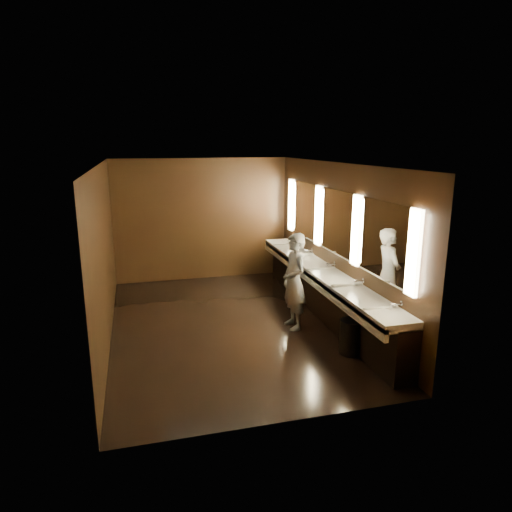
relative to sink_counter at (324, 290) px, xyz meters
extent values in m
plane|color=black|center=(-1.79, 0.00, -0.50)|extent=(6.00, 6.00, 0.00)
cube|color=#2D2D2B|center=(-1.79, 0.00, 2.30)|extent=(4.00, 6.00, 0.02)
cube|color=black|center=(-1.79, 3.00, 0.90)|extent=(4.00, 0.02, 2.80)
cube|color=black|center=(-1.79, -3.00, 0.90)|extent=(4.00, 0.02, 2.80)
cube|color=black|center=(-3.79, 0.00, 0.90)|extent=(0.02, 6.00, 2.80)
cube|color=black|center=(0.21, 0.00, 0.90)|extent=(0.02, 6.00, 2.80)
cube|color=black|center=(0.03, 0.00, -0.09)|extent=(0.36, 5.40, 0.81)
cube|color=white|center=(-0.07, 0.00, 0.35)|extent=(0.55, 5.40, 0.12)
cube|color=white|center=(-0.31, 0.00, 0.27)|extent=(0.06, 5.40, 0.18)
cylinder|color=silver|center=(0.12, -2.20, 0.49)|extent=(0.18, 0.04, 0.04)
cylinder|color=silver|center=(0.12, -1.10, 0.49)|extent=(0.18, 0.04, 0.04)
cylinder|color=silver|center=(0.12, 0.00, 0.49)|extent=(0.18, 0.04, 0.04)
cylinder|color=silver|center=(0.12, 1.10, 0.49)|extent=(0.18, 0.04, 0.04)
cylinder|color=silver|center=(0.12, 2.20, 0.49)|extent=(0.18, 0.04, 0.04)
cube|color=#FFECB6|center=(0.18, -2.40, 1.25)|extent=(0.06, 0.22, 1.15)
cube|color=white|center=(0.19, -1.60, 1.25)|extent=(0.03, 1.32, 1.15)
cube|color=#FFECB6|center=(0.18, -0.80, 1.25)|extent=(0.06, 0.23, 1.15)
cube|color=white|center=(0.19, 0.00, 1.25)|extent=(0.03, 1.32, 1.15)
cube|color=#FFECB6|center=(0.18, 0.80, 1.25)|extent=(0.06, 0.23, 1.15)
cube|color=white|center=(0.19, 1.60, 1.25)|extent=(0.03, 1.32, 1.15)
cube|color=#FFECB6|center=(0.18, 2.40, 1.25)|extent=(0.06, 0.22, 1.15)
imported|color=#819FC1|center=(-0.72, -0.38, 0.34)|extent=(0.44, 0.63, 1.67)
cylinder|color=black|center=(-0.22, -1.57, -0.23)|extent=(0.44, 0.44, 0.54)
camera|label=1|loc=(-3.27, -7.40, 2.65)|focal=32.00mm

